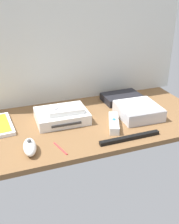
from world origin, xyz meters
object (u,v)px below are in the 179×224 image
(mini_computer, at_px, (138,111))
(remote_wand, at_px, (114,123))
(network_router, at_px, (122,98))
(stylus_pen, at_px, (60,148))
(sensor_bar, at_px, (130,138))
(game_console, at_px, (62,116))
(remote_classic_pad, at_px, (65,110))
(remote_nunchuk, at_px, (30,147))

(mini_computer, relative_size, remote_wand, 1.17)
(remote_wand, bearing_deg, network_router, 79.09)
(mini_computer, distance_m, remote_wand, 0.15)
(remote_wand, bearing_deg, mini_computer, 40.87)
(network_router, distance_m, stylus_pen, 0.49)
(sensor_bar, relative_size, stylus_pen, 2.67)
(game_console, xyz_separation_m, remote_wand, (0.18, -0.12, -0.01))
(remote_classic_pad, xyz_separation_m, sensor_bar, (0.18, -0.22, -0.05))
(game_console, height_order, remote_nunchuk, remote_nunchuk)
(mini_computer, relative_size, stylus_pen, 1.96)
(remote_nunchuk, distance_m, remote_classic_pad, 0.25)
(stylus_pen, bearing_deg, mini_computer, 18.87)
(game_console, relative_size, remote_classic_pad, 1.44)
(remote_wand, bearing_deg, remote_nunchuk, -147.13)
(remote_nunchuk, bearing_deg, remote_wand, 16.28)
(remote_wand, relative_size, remote_classic_pad, 1.02)
(game_console, distance_m, sensor_bar, 0.30)
(network_router, xyz_separation_m, sensor_bar, (-0.13, -0.33, -0.01))
(network_router, relative_size, sensor_bar, 0.76)
(remote_wand, relative_size, remote_nunchuk, 1.45)
(remote_wand, distance_m, stylus_pen, 0.26)
(game_console, bearing_deg, remote_wand, -32.45)
(game_console, relative_size, mini_computer, 1.21)
(remote_classic_pad, relative_size, stylus_pen, 1.64)
(remote_classic_pad, bearing_deg, network_router, 22.98)
(remote_nunchuk, bearing_deg, network_router, 35.98)
(network_router, bearing_deg, game_console, -164.33)
(sensor_bar, bearing_deg, mini_computer, 51.71)
(remote_classic_pad, bearing_deg, stylus_pen, -107.83)
(mini_computer, bearing_deg, network_router, 87.85)
(mini_computer, xyz_separation_m, network_router, (0.01, 0.17, -0.01))
(remote_nunchuk, xyz_separation_m, sensor_bar, (0.36, -0.04, -0.01))
(remote_classic_pad, xyz_separation_m, stylus_pen, (-0.07, -0.19, -0.05))
(game_console, xyz_separation_m, mini_computer, (0.32, -0.07, 0.00))
(game_console, height_order, stylus_pen, game_console)
(mini_computer, height_order, sensor_bar, mini_computer)
(remote_wand, distance_m, sensor_bar, 0.11)
(mini_computer, xyz_separation_m, remote_wand, (-0.14, -0.05, -0.01))
(remote_wand, height_order, remote_nunchuk, remote_nunchuk)
(mini_computer, distance_m, network_router, 0.18)
(mini_computer, height_order, remote_nunchuk, mini_computer)
(network_router, bearing_deg, mini_computer, -93.68)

